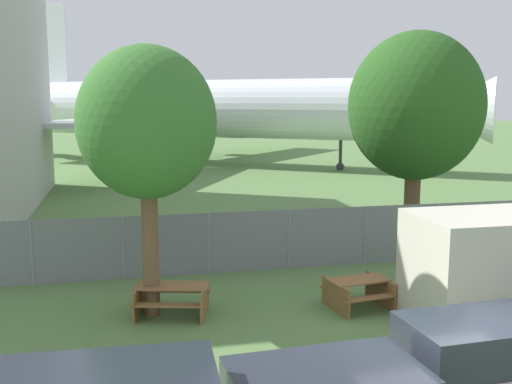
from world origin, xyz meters
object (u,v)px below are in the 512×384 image
object	(u,v)px
tree_near_hangar	(416,107)
tree_left_of_cabin	(147,124)
airplane	(202,109)
portable_cabin	(509,268)
picnic_bench_near_cabin	(358,290)
car_champagne_suv_near_left	(490,368)
picnic_bench_open_grass	(172,296)

from	to	relation	value
tree_near_hangar	tree_left_of_cabin	world-z (taller)	tree_near_hangar
airplane	tree_left_of_cabin	world-z (taller)	airplane
tree_left_of_cabin	portable_cabin	bearing A→B (deg)	-15.56
picnic_bench_near_cabin	car_champagne_suv_near_left	xyz separation A→B (m)	(-0.01, -5.64, 0.50)
car_champagne_suv_near_left	tree_near_hangar	bearing A→B (deg)	65.30
airplane	car_champagne_suv_near_left	distance (m)	40.64
airplane	picnic_bench_near_cabin	bearing A→B (deg)	-55.69
airplane	car_champagne_suv_near_left	size ratio (longest dim) A/B	9.44
portable_cabin	tree_left_of_cabin	world-z (taller)	tree_left_of_cabin
airplane	picnic_bench_near_cabin	size ratio (longest dim) A/B	22.76
picnic_bench_near_cabin	picnic_bench_open_grass	xyz separation A→B (m)	(-4.70, 0.53, 0.01)
portable_cabin	picnic_bench_near_cabin	xyz separation A→B (m)	(-3.13, 1.65, -0.86)
tree_left_of_cabin	car_champagne_suv_near_left	world-z (taller)	tree_left_of_cabin
picnic_bench_open_grass	car_champagne_suv_near_left	world-z (taller)	car_champagne_suv_near_left
car_champagne_suv_near_left	portable_cabin	bearing A→B (deg)	48.80
portable_cabin	picnic_bench_open_grass	bearing A→B (deg)	164.34
airplane	portable_cabin	world-z (taller)	airplane
tree_left_of_cabin	car_champagne_suv_near_left	distance (m)	8.97
picnic_bench_open_grass	airplane	bearing A→B (deg)	81.28
picnic_bench_near_cabin	picnic_bench_open_grass	world-z (taller)	same
tree_left_of_cabin	car_champagne_suv_near_left	bearing A→B (deg)	-50.59
picnic_bench_near_cabin	car_champagne_suv_near_left	size ratio (longest dim) A/B	0.41
picnic_bench_near_cabin	tree_near_hangar	size ratio (longest dim) A/B	0.22
tree_left_of_cabin	picnic_bench_near_cabin	bearing A→B (deg)	-7.26
airplane	picnic_bench_open_grass	distance (m)	34.95
picnic_bench_open_grass	tree_left_of_cabin	bearing A→B (deg)	164.63
airplane	tree_near_hangar	world-z (taller)	airplane
portable_cabin	tree_near_hangar	world-z (taller)	tree_near_hangar
picnic_bench_near_cabin	tree_left_of_cabin	distance (m)	6.73
airplane	portable_cabin	xyz separation A→B (m)	(2.57, -36.50, -3.13)
airplane	picnic_bench_open_grass	size ratio (longest dim) A/B	18.35
picnic_bench_open_grass	tree_left_of_cabin	distance (m)	4.26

